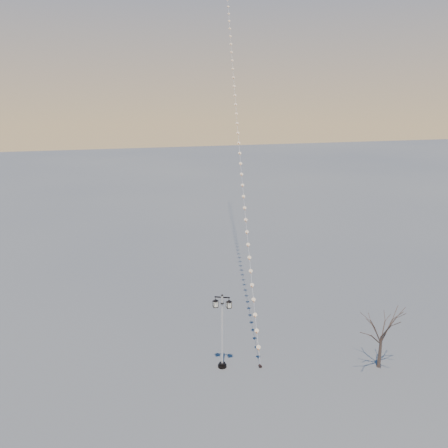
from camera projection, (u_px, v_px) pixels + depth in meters
name	position (u px, v px, depth m)	size (l,w,h in m)	color
ground	(280.00, 375.00, 30.12)	(300.00, 300.00, 0.00)	#555756
street_lamp	(222.00, 328.00, 30.30)	(1.26, 0.83, 5.29)	black
bare_tree	(382.00, 328.00, 30.34)	(2.51, 2.51, 4.17)	#45352B
kite_train	(237.00, 105.00, 46.15)	(10.04, 40.01, 34.01)	black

